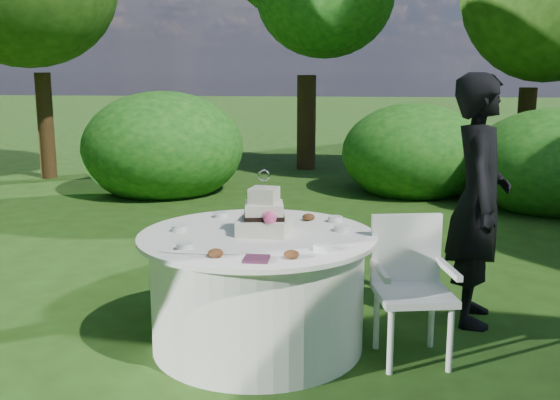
% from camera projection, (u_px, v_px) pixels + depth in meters
% --- Properties ---
extents(ground, '(80.00, 80.00, 0.00)m').
position_uv_depth(ground, '(258.00, 344.00, 4.42)').
color(ground, '#203B10').
rests_on(ground, ground).
extents(napkins, '(0.14, 0.14, 0.02)m').
position_uv_depth(napkins, '(256.00, 259.00, 3.68)').
color(napkins, '#411C31').
rests_on(napkins, table).
extents(feather_plume, '(0.48, 0.07, 0.01)m').
position_uv_depth(feather_plume, '(198.00, 252.00, 3.83)').
color(feather_plume, white).
rests_on(feather_plume, table).
extents(guest, '(0.51, 0.71, 1.81)m').
position_uv_depth(guest, '(479.00, 200.00, 4.69)').
color(guest, black).
rests_on(guest, ground).
extents(table, '(1.56, 1.56, 0.77)m').
position_uv_depth(table, '(258.00, 290.00, 4.35)').
color(table, white).
rests_on(table, ground).
extents(cake, '(0.34, 0.35, 0.43)m').
position_uv_depth(cake, '(264.00, 216.00, 4.27)').
color(cake, silver).
rests_on(cake, table).
extents(chair, '(0.54, 0.54, 0.91)m').
position_uv_depth(chair, '(410.00, 278.00, 4.18)').
color(chair, silver).
rests_on(chair, ground).
extents(votives, '(1.17, 0.97, 0.04)m').
position_uv_depth(votives, '(264.00, 230.00, 4.30)').
color(votives, white).
rests_on(votives, table).
extents(petal_cups, '(0.56, 1.07, 0.05)m').
position_uv_depth(petal_cups, '(275.00, 240.00, 4.04)').
color(petal_cups, '#562D16').
rests_on(petal_cups, table).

